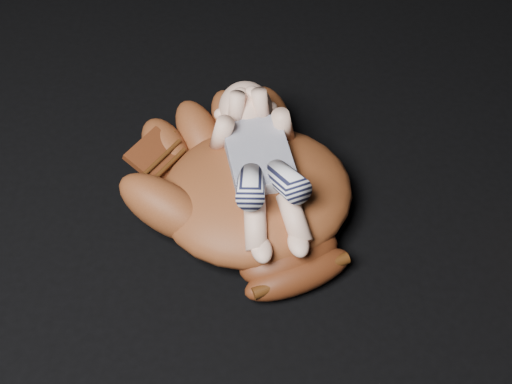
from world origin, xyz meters
The scene contains 2 objects.
baseball_glove centered at (-0.16, 0.18, 0.07)m, with size 0.39×0.45×0.14m, color #5E2B14, non-canonical shape.
newborn_baby centered at (-0.15, 0.18, 0.12)m, with size 0.16×0.34×0.14m, color #E3AE92, non-canonical shape.
Camera 1 is at (-0.16, -0.59, 0.91)m, focal length 50.00 mm.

